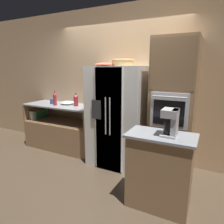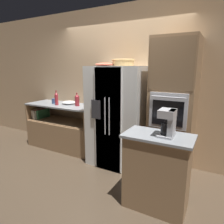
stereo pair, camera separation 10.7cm
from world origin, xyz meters
TOP-DOWN VIEW (x-y plane):
  - ground_plane at (0.00, 0.00)m, footprint 20.00×20.00m
  - wall_back at (0.00, 0.49)m, footprint 12.00×0.06m
  - counter_left at (-1.20, 0.14)m, footprint 1.59×0.63m
  - refrigerator at (0.16, 0.08)m, footprint 0.95×0.79m
  - wall_oven at (1.08, 0.11)m, footprint 0.63×0.74m
  - island_counter at (1.11, -0.77)m, footprint 0.80×0.47m
  - wicker_basket at (0.19, 0.17)m, footprint 0.39×0.39m
  - fruit_bowl at (-0.08, 0.01)m, footprint 0.32×0.32m
  - bottle_tall at (-0.82, 0.17)m, footprint 0.09×0.09m
  - bottle_short at (-1.25, 0.04)m, footprint 0.07×0.07m
  - mug at (-1.41, 0.13)m, footprint 0.13×0.09m
  - mixing_bowl at (-1.10, 0.24)m, footprint 0.28×0.28m
  - coffee_maker at (1.22, -0.78)m, footprint 0.17×0.21m

SIDE VIEW (x-z plane):
  - ground_plane at x=0.00m, z-range 0.00..0.00m
  - counter_left at x=-1.20m, z-range -0.13..0.81m
  - island_counter at x=1.11m, z-range 0.00..0.94m
  - refrigerator at x=0.16m, z-range 0.00..1.72m
  - mixing_bowl at x=-1.10m, z-range 0.94..1.01m
  - mug at x=-1.41m, z-range 0.94..1.05m
  - bottle_tall at x=-0.82m, z-range 0.93..1.20m
  - wall_oven at x=1.08m, z-range 0.00..2.13m
  - bottle_short at x=-1.25m, z-range 0.92..1.23m
  - coffee_maker at x=1.22m, z-range 0.95..1.27m
  - wall_back at x=0.00m, z-range 0.00..2.80m
  - fruit_bowl at x=-0.08m, z-range 1.72..1.78m
  - wicker_basket at x=0.19m, z-range 1.73..1.84m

